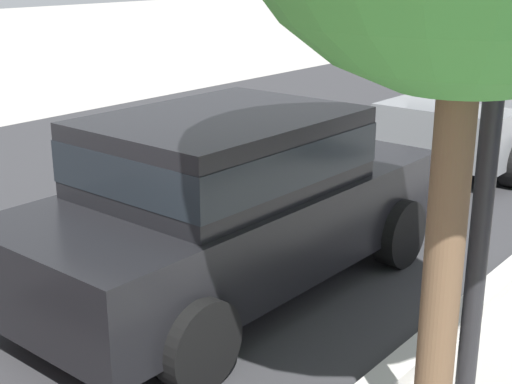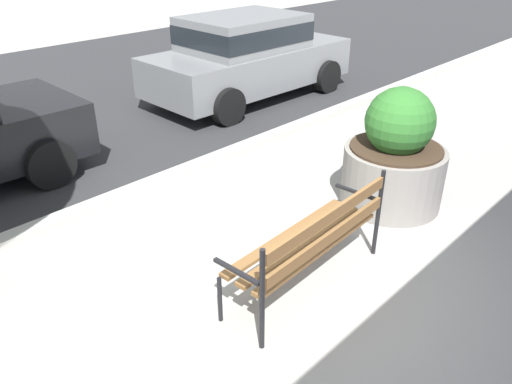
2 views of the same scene
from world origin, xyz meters
The scene contains 3 objects.
street_surface centered at (0.00, 7.50, 0.00)m, with size 60.00×9.00×0.01m, color #2D2D30.
parked_car_black centered at (-1.90, 4.72, 0.84)m, with size 4.13×1.98×1.56m.
parked_car_grey centered at (3.90, 4.72, 0.84)m, with size 4.13×1.98×1.56m.
Camera 1 is at (-6.27, 0.92, 2.74)m, focal length 51.06 mm.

